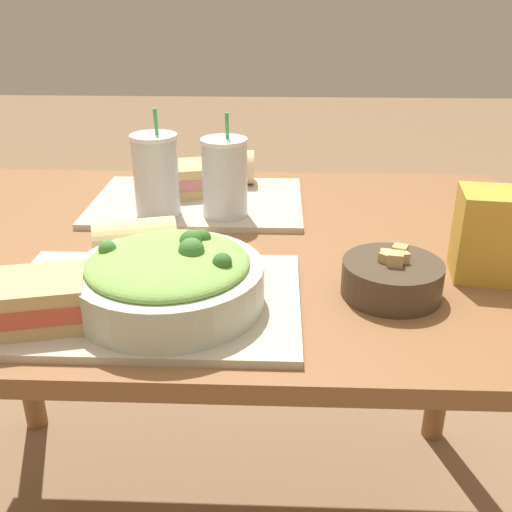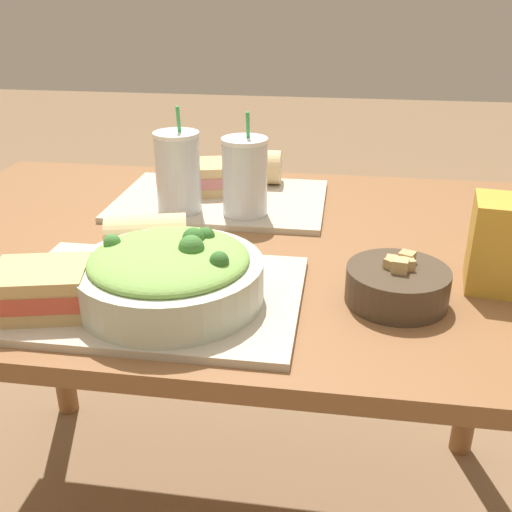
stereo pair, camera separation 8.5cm
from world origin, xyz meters
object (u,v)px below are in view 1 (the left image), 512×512
sandwich_near (38,300)px  baguette_near (137,242)px  soup_bowl (392,277)px  baguette_far (230,167)px  drink_cup_dark (156,178)px  chip_bag (499,235)px  salad_bowl (169,277)px  drink_cup_red (225,180)px  sandwich_far (189,178)px  napkin_folded (178,245)px

sandwich_near → baguette_near: 0.21m
soup_bowl → baguette_near: size_ratio=1.03×
baguette_far → drink_cup_dark: drink_cup_dark is taller
soup_bowl → chip_bag: (0.18, 0.07, 0.04)m
salad_bowl → drink_cup_red: bearing=82.6°
soup_bowl → baguette_far: 0.58m
soup_bowl → sandwich_far: 0.57m
sandwich_near → drink_cup_red: size_ratio=0.76×
salad_bowl → drink_cup_dark: drink_cup_dark is taller
sandwich_near → soup_bowl: bearing=-0.3°
chip_bag → salad_bowl: bearing=-157.3°
sandwich_far → baguette_far: bearing=23.0°
soup_bowl → sandwich_near: size_ratio=0.98×
drink_cup_dark → chip_bag: 0.63m
sandwich_near → baguette_far: size_ratio=1.34×
baguette_far → drink_cup_red: (0.01, -0.20, 0.03)m
baguette_near → baguette_far: bearing=-30.7°
baguette_far → chip_bag: (0.46, -0.44, 0.02)m
drink_cup_red → sandwich_near: bearing=-117.4°
baguette_near → drink_cup_dark: drink_cup_dark is taller
napkin_folded → chip_bag: bearing=-10.9°
sandwich_near → drink_cup_red: 0.48m
napkin_folded → drink_cup_dark: bearing=114.2°
baguette_near → sandwich_far: bearing=-20.7°
salad_bowl → soup_bowl: 0.33m
baguette_near → napkin_folded: baguette_near is taller
baguette_near → baguette_far: (0.12, 0.44, 0.00)m
salad_bowl → napkin_folded: (-0.03, 0.24, -0.05)m
soup_bowl → napkin_folded: size_ratio=0.95×
salad_bowl → sandwich_far: 0.50m
soup_bowl → salad_bowl: bearing=-169.1°
soup_bowl → napkin_folded: soup_bowl is taller
soup_bowl → sandwich_near: (-0.50, -0.12, 0.01)m
soup_bowl → drink_cup_dark: size_ratio=0.72×
napkin_folded → soup_bowl: bearing=-26.1°
sandwich_far → drink_cup_dark: bearing=-123.6°
drink_cup_dark → chip_bag: size_ratio=1.45×
sandwich_far → drink_cup_red: (0.09, -0.14, 0.04)m
sandwich_near → salad_bowl: bearing=4.2°
salad_bowl → sandwich_far: salad_bowl is taller
baguette_near → sandwich_far: baguette_near is taller
soup_bowl → baguette_far: baguette_far is taller
baguette_near → salad_bowl: bearing=-165.6°
sandwich_near → sandwich_far: 0.57m
baguette_near → drink_cup_red: size_ratio=0.73×
baguette_far → drink_cup_dark: size_ratio=0.55×
baguette_near → sandwich_far: 0.37m
salad_bowl → chip_bag: 0.52m
drink_cup_dark → chip_bag: drink_cup_dark is taller
baguette_near → sandwich_near: bearing=137.5°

